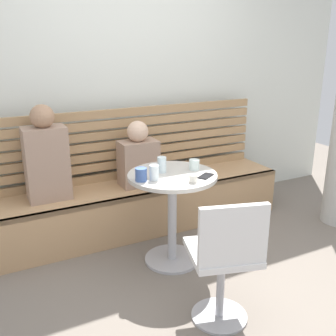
{
  "coord_description": "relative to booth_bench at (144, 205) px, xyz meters",
  "views": [
    {
      "loc": [
        -1.36,
        -1.95,
        1.7
      ],
      "look_at": [
        -0.02,
        0.66,
        0.75
      ],
      "focal_mm": 42.17,
      "sensor_mm": 36.0,
      "label": 1
    }
  ],
  "objects": [
    {
      "name": "person_adult",
      "position": [
        -0.84,
        0.03,
        0.57
      ],
      "size": [
        0.34,
        0.22,
        0.79
      ],
      "color": "#9E7F6B",
      "rests_on": "booth_bench"
    },
    {
      "name": "person_child_left",
      "position": [
        -0.05,
        0.0,
        0.48
      ],
      "size": [
        0.34,
        0.22,
        0.59
      ],
      "color": "#9E7F6B",
      "rests_on": "booth_bench"
    },
    {
      "name": "white_chair",
      "position": [
        -0.11,
        -1.47,
        0.24
      ],
      "size": [
        0.5,
        0.5,
        0.85
      ],
      "color": "#ADADB2",
      "rests_on": "ground"
    },
    {
      "name": "cup_mug_blue",
      "position": [
        -0.32,
        -0.69,
        0.57
      ],
      "size": [
        0.08,
        0.08,
        0.09
      ],
      "primitive_type": "cylinder",
      "color": "#3D5B9E",
      "rests_on": "cafe_table"
    },
    {
      "name": "cup_water_clear",
      "position": [
        -0.22,
        -0.71,
        0.57
      ],
      "size": [
        0.07,
        0.07,
        0.11
      ],
      "primitive_type": "cylinder",
      "color": "white",
      "rests_on": "cafe_table"
    },
    {
      "name": "cup_espresso_small",
      "position": [
        0.0,
        -0.88,
        0.55
      ],
      "size": [
        0.06,
        0.06,
        0.05
      ],
      "primitive_type": "cylinder",
      "color": "silver",
      "rests_on": "cafe_table"
    },
    {
      "name": "phone_on_table",
      "position": [
        0.15,
        -0.82,
        0.52
      ],
      "size": [
        0.16,
        0.13,
        0.01
      ],
      "primitive_type": "cube",
      "rotation": [
        0.0,
        0.0,
        2.11
      ],
      "color": "black",
      "rests_on": "cafe_table"
    },
    {
      "name": "cup_glass_short",
      "position": [
        0.16,
        -0.64,
        0.56
      ],
      "size": [
        0.08,
        0.08,
        0.08
      ],
      "primitive_type": "cylinder",
      "color": "silver",
      "rests_on": "cafe_table"
    },
    {
      "name": "back_wall",
      "position": [
        0.0,
        0.44,
        1.23
      ],
      "size": [
        5.2,
        0.1,
        2.9
      ],
      "primitive_type": "cube",
      "color": "silver",
      "rests_on": "ground"
    },
    {
      "name": "booth_backrest",
      "position": [
        0.0,
        0.24,
        0.56
      ],
      "size": [
        2.65,
        0.04,
        0.67
      ],
      "color": "#A68157",
      "rests_on": "booth_bench"
    },
    {
      "name": "ground",
      "position": [
        0.0,
        -1.2,
        -0.22
      ],
      "size": [
        8.0,
        8.0,
        0.0
      ],
      "primitive_type": "plane",
      "color": "#70665B"
    },
    {
      "name": "cafe_table",
      "position": [
        -0.04,
        -0.65,
        0.3
      ],
      "size": [
        0.68,
        0.68,
        0.74
      ],
      "color": "#ADADB2",
      "rests_on": "ground"
    },
    {
      "name": "booth_bench",
      "position": [
        0.0,
        0.0,
        0.0
      ],
      "size": [
        2.7,
        0.52,
        0.44
      ],
      "color": "tan",
      "rests_on": "ground"
    },
    {
      "name": "cup_glass_tall",
      "position": [
        -0.1,
        -0.58,
        0.58
      ],
      "size": [
        0.07,
        0.07,
        0.12
      ],
      "primitive_type": "cylinder",
      "color": "silver",
      "rests_on": "cafe_table"
    }
  ]
}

